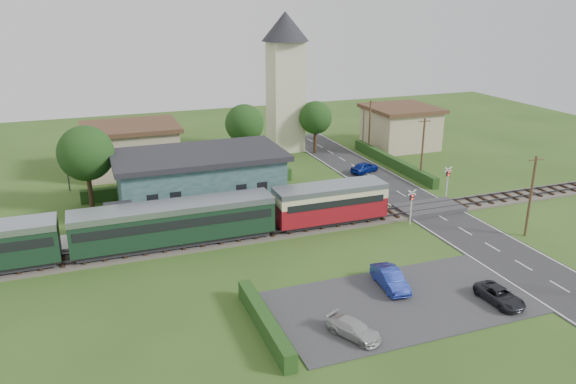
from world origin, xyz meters
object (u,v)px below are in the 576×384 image
object	(u,v)px
house_east	(401,127)
car_park_dark	(500,296)
crossing_signal_far	(448,178)
car_park_silver	(354,329)
car_park_blue	(390,279)
crossing_signal_near	(411,202)
church_tower	(285,72)
pedestrian_far	(165,219)
car_on_road	(365,167)
station_building	(200,179)
equipment_hut	(119,220)
pedestrian_near	(287,203)
train	(134,228)
house_west	(131,148)

from	to	relation	value
house_east	car_park_dark	distance (m)	41.40
crossing_signal_far	car_park_silver	distance (m)	27.48
car_park_blue	car_park_dark	xyz separation A→B (m)	(5.72, -4.34, -0.15)
crossing_signal_far	car_park_dark	size ratio (longest dim) A/B	0.89
crossing_signal_near	crossing_signal_far	size ratio (longest dim) A/B	1.00
church_tower	car_park_silver	size ratio (longest dim) A/B	5.00
house_east	pedestrian_far	size ratio (longest dim) A/B	5.12
house_east	car_park_silver	size ratio (longest dim) A/B	2.50
crossing_signal_near	car_on_road	size ratio (longest dim) A/B	0.90
station_building	crossing_signal_far	size ratio (longest dim) A/B	4.88
equipment_hut	car_park_dark	xyz separation A→B (m)	(22.50, -19.53, -1.16)
car_park_blue	car_park_silver	bearing A→B (deg)	-132.83
car_park_blue	car_park_dark	size ratio (longest dim) A/B	1.10
car_park_dark	pedestrian_near	world-z (taller)	pedestrian_near
house_east	car_on_road	bearing A→B (deg)	-137.99
train	church_tower	size ratio (longest dim) A/B	2.45
house_west	car_on_road	size ratio (longest dim) A/B	2.95
car_park_silver	car_park_dark	bearing A→B (deg)	-25.74
crossing_signal_far	car_park_blue	xyz separation A→B (m)	(-14.82, -14.38, -1.40)
pedestrian_near	crossing_signal_far	bearing A→B (deg)	170.44
station_building	car_on_road	bearing A→B (deg)	11.10
equipment_hut	car_on_road	distance (m)	29.55
train	car_park_blue	xyz separation A→B (m)	(15.93, -11.98, -1.44)
house_east	crossing_signal_near	bearing A→B (deg)	-119.13
church_tower	house_east	distance (m)	17.21
house_west	church_tower	bearing A→B (deg)	8.53
train	house_west	world-z (taller)	house_west
pedestrian_near	pedestrian_far	size ratio (longest dim) A/B	0.90
car_on_road	crossing_signal_far	bearing A→B (deg)	177.83
crossing_signal_far	car_park_dark	bearing A→B (deg)	-115.93
equipment_hut	house_west	distance (m)	20.05
car_on_road	car_park_blue	xyz separation A→B (m)	(-11.11, -24.88, 0.07)
house_west	house_east	xyz separation A→B (m)	(35.00, -1.00, 0.00)
car_park_blue	pedestrian_far	xyz separation A→B (m)	(-13.11, 15.11, 0.57)
house_east	car_park_blue	bearing A→B (deg)	-121.98
house_west	train	bearing A→B (deg)	-95.33
train	pedestrian_far	world-z (taller)	train
church_tower	car_park_silver	distance (m)	45.02
equipment_hut	station_building	distance (m)	9.92
station_building	house_east	distance (m)	32.70
equipment_hut	house_west	size ratio (longest dim) A/B	0.24
equipment_hut	car_park_blue	world-z (taller)	equipment_hut
church_tower	station_building	bearing A→B (deg)	-131.41
crossing_signal_near	pedestrian_near	bearing A→B (deg)	148.41
crossing_signal_far	pedestrian_near	bearing A→B (deg)	176.43
car_on_road	equipment_hut	bearing A→B (deg)	87.56
car_on_road	car_park_blue	distance (m)	27.25
house_west	car_park_silver	bearing A→B (deg)	-77.56
train	car_park_blue	world-z (taller)	train
church_tower	car_park_silver	xyz separation A→B (m)	(-11.29, -42.50, -9.64)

